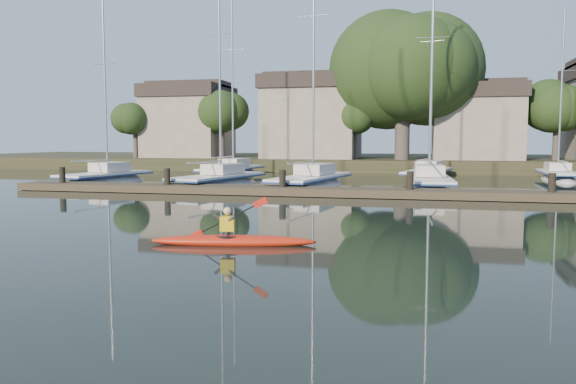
% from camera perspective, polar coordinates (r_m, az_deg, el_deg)
% --- Properties ---
extents(ground, '(160.00, 160.00, 0.00)m').
position_cam_1_polar(ground, '(12.85, -2.36, -6.49)').
color(ground, black).
rests_on(ground, ground).
extents(kayak, '(4.22, 1.32, 1.34)m').
position_cam_1_polar(kayak, '(14.19, -5.69, -4.72)').
color(kayak, '#BA2A0E').
rests_on(kayak, ground).
extents(dock, '(34.00, 2.00, 1.80)m').
position_cam_1_polar(dock, '(26.44, 5.76, 0.03)').
color(dock, '#403525').
rests_on(dock, ground).
extents(sailboat_0, '(3.54, 8.17, 12.54)m').
position_cam_1_polar(sailboat_0, '(35.90, -18.04, 0.53)').
color(sailboat_0, silver).
rests_on(sailboat_0, ground).
extents(sailboat_1, '(3.98, 9.26, 14.71)m').
position_cam_1_polar(sailboat_1, '(32.17, -7.05, 0.23)').
color(sailboat_1, silver).
rests_on(sailboat_1, ground).
extents(sailboat_2, '(3.91, 9.97, 16.10)m').
position_cam_1_polar(sailboat_2, '(31.14, 2.39, 0.10)').
color(sailboat_2, silver).
rests_on(sailboat_2, ground).
extents(sailboat_3, '(2.55, 8.67, 13.87)m').
position_cam_1_polar(sailboat_3, '(30.78, 14.15, -0.13)').
color(sailboat_3, silver).
rests_on(sailboat_3, ground).
extents(sailboat_5, '(3.04, 9.66, 15.73)m').
position_cam_1_polar(sailboat_5, '(41.34, -5.72, 1.37)').
color(sailboat_5, silver).
rests_on(sailboat_5, ground).
extents(sailboat_6, '(4.09, 10.21, 15.88)m').
position_cam_1_polar(sailboat_6, '(39.62, 14.01, 1.09)').
color(sailboat_6, silver).
rests_on(sailboat_6, ground).
extents(sailboat_7, '(2.34, 7.73, 12.34)m').
position_cam_1_polar(sailboat_7, '(40.81, 25.73, 0.84)').
color(sailboat_7, silver).
rests_on(sailboat_7, ground).
extents(shore, '(90.00, 25.25, 12.75)m').
position_cam_1_polar(shore, '(52.44, 11.28, 5.87)').
color(shore, '#222E17').
rests_on(shore, ground).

